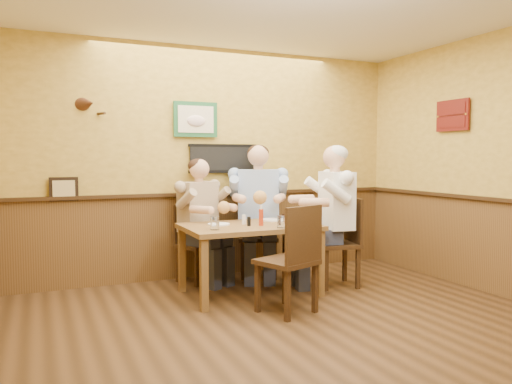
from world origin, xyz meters
TOP-DOWN VIEW (x-y plane):
  - room at (0.13, 0.17)m, footprint 5.02×5.03m
  - dining_table at (0.10, 1.50)m, footprint 1.40×0.90m
  - chair_back_left at (-0.25, 2.23)m, footprint 0.55×0.55m
  - chair_back_right at (0.50, 2.19)m, footprint 0.61×0.61m
  - chair_right_end at (1.13, 1.42)m, footprint 0.54×0.54m
  - chair_near_side at (0.16, 0.77)m, footprint 0.61×0.61m
  - diner_tan_shirt at (-0.25, 2.23)m, footprint 0.79×0.79m
  - diner_blue_polo at (0.50, 2.19)m, footprint 0.87×0.87m
  - diner_white_elder at (1.13, 1.42)m, footprint 0.78×0.78m
  - water_glass_left at (-0.37, 1.30)m, footprint 0.11×0.11m
  - water_glass_mid at (0.29, 1.15)m, footprint 0.11×0.11m
  - cola_tumbler at (0.45, 1.34)m, footprint 0.11×0.11m
  - hot_sauce_bottle at (0.18, 1.38)m, footprint 0.05×0.05m
  - salt_shaker at (0.05, 1.55)m, footprint 0.04×0.04m
  - pepper_shaker at (0.05, 1.40)m, footprint 0.05×0.05m
  - plate_far_left at (-0.21, 1.61)m, footprint 0.25×0.25m
  - plate_far_right at (0.47, 1.71)m, footprint 0.32×0.32m

SIDE VIEW (x-z plane):
  - chair_back_left at x=-0.25m, z-range 0.00..0.91m
  - chair_right_end at x=1.13m, z-range 0.00..1.00m
  - chair_back_right at x=0.50m, z-range 0.00..1.02m
  - chair_near_side at x=0.16m, z-range 0.00..1.03m
  - diner_tan_shirt at x=-0.25m, z-range 0.00..1.30m
  - dining_table at x=0.10m, z-range 0.28..1.03m
  - diner_white_elder at x=1.13m, z-range 0.00..1.44m
  - diner_blue_polo at x=0.50m, z-range 0.00..1.45m
  - plate_far_left at x=-0.21m, z-range 0.75..0.77m
  - plate_far_right at x=0.47m, z-range 0.75..0.77m
  - pepper_shaker at x=0.05m, z-range 0.75..0.85m
  - salt_shaker at x=0.05m, z-range 0.75..0.85m
  - cola_tumbler at x=0.45m, z-range 0.75..0.86m
  - water_glass_mid at x=0.29m, z-range 0.75..0.87m
  - water_glass_left at x=-0.37m, z-range 0.75..0.88m
  - hot_sauce_bottle at x=0.18m, z-range 0.75..0.94m
  - room at x=0.13m, z-range 0.28..3.09m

